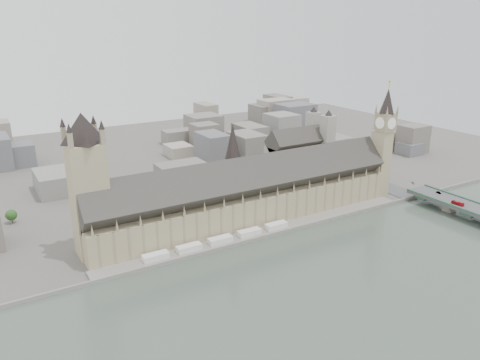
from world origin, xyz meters
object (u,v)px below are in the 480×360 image
elizabeth_tower (384,135)px  victoria_tower (88,179)px  palace_of_westminster (248,195)px  car_silver (439,193)px  westminster_abbey (300,153)px  car_approach (413,183)px  red_bus_north (458,203)px

elizabeth_tower → victoria_tower: 260.64m
palace_of_westminster → victoria_tower: bearing=177.0°
palace_of_westminster → car_silver: bearing=-18.3°
palace_of_westminster → victoria_tower: size_ratio=2.65×
westminster_abbey → car_approach: westminster_abbey is taller
palace_of_westminster → westminster_abbey: bearing=34.2°
red_bus_north → elizabeth_tower: bearing=98.1°
westminster_abbey → victoria_tower: bearing=-163.5°
car_approach → westminster_abbey: bearing=144.6°
palace_of_westminster → elizabeth_tower: elizabeth_tower is taller
elizabeth_tower → westminster_abbey: bearing=107.3°
victoria_tower → palace_of_westminster: bearing=-3.0°
car_silver → elizabeth_tower: bearing=134.2°
elizabeth_tower → red_bus_north: size_ratio=10.29×
palace_of_westminster → victoria_tower: victoria_tower is taller
car_approach → palace_of_westminster: bearing=-163.7°
westminster_abbey → red_bus_north: bearing=-74.0°
victoria_tower → elizabeth_tower: bearing=-4.0°
victoria_tower → red_bus_north: victoria_tower is taller
westminster_abbey → car_approach: (57.43, -100.47, -14.19)m
victoria_tower → red_bus_north: 294.56m
palace_of_westminster → car_approach: bearing=-8.5°
palace_of_westminster → victoria_tower: (-122.00, 6.30, 32.50)m
car_silver → red_bus_north: bearing=-100.5°
red_bus_north → car_silver: (10.43, 26.33, -0.65)m
victoria_tower → car_approach: size_ratio=22.70×
red_bus_north → car_silver: size_ratio=2.15×
palace_of_westminster → car_approach: palace_of_westminster is taller
victoria_tower → car_silver: victoria_tower is taller
car_silver → victoria_tower: bearing=179.0°
palace_of_westminster → car_approach: (168.35, -25.17, -11.82)m
palace_of_westminster → red_bus_north: size_ratio=25.37×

